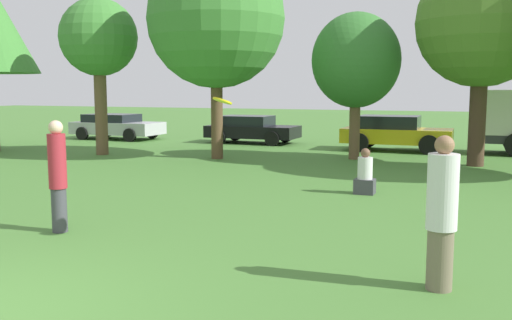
# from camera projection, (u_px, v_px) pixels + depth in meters

# --- Properties ---
(person_thrower) EXTENTS (0.29, 0.29, 1.84)m
(person_thrower) POSITION_uv_depth(u_px,v_px,m) (58.00, 175.00, 9.18)
(person_thrower) COLOR #3F3F47
(person_thrower) RESTS_ON ground
(person_catcher) EXTENTS (0.36, 0.36, 1.82)m
(person_catcher) POSITION_uv_depth(u_px,v_px,m) (442.00, 213.00, 6.51)
(person_catcher) COLOR #726651
(person_catcher) RESTS_ON ground
(frisbee) EXTENTS (0.30, 0.28, 0.15)m
(frisbee) POSITION_uv_depth(u_px,v_px,m) (222.00, 101.00, 8.01)
(frisbee) COLOR yellow
(bystander_sitting) EXTENTS (0.45, 0.37, 1.03)m
(bystander_sitting) POSITION_uv_depth(u_px,v_px,m) (365.00, 175.00, 12.64)
(bystander_sitting) COLOR #3F3F47
(bystander_sitting) RESTS_ON ground
(tree_1) EXTENTS (2.74, 2.74, 5.54)m
(tree_1) POSITION_uv_depth(u_px,v_px,m) (99.00, 39.00, 19.85)
(tree_1) COLOR brown
(tree_1) RESTS_ON ground
(tree_2) EXTENTS (4.56, 4.56, 6.93)m
(tree_2) POSITION_uv_depth(u_px,v_px,m) (216.00, 19.00, 18.57)
(tree_2) COLOR brown
(tree_2) RESTS_ON ground
(tree_3) EXTENTS (2.93, 2.93, 4.87)m
(tree_3) POSITION_uv_depth(u_px,v_px,m) (356.00, 61.00, 18.61)
(tree_3) COLOR brown
(tree_3) RESTS_ON ground
(tree_4) EXTENTS (3.91, 3.91, 6.30)m
(tree_4) POSITION_uv_depth(u_px,v_px,m) (482.00, 23.00, 16.78)
(tree_4) COLOR #473323
(tree_4) RESTS_ON ground
(parked_car_silver) EXTENTS (4.23, 2.14, 1.18)m
(parked_car_silver) POSITION_uv_depth(u_px,v_px,m) (116.00, 126.00, 26.60)
(parked_car_silver) COLOR #B2B2B7
(parked_car_silver) RESTS_ON ground
(parked_car_black) EXTENTS (3.97, 2.01, 1.20)m
(parked_car_black) POSITION_uv_depth(u_px,v_px,m) (251.00, 129.00, 24.62)
(parked_car_black) COLOR black
(parked_car_black) RESTS_ON ground
(parked_car_yellow) EXTENTS (4.09, 2.15, 1.34)m
(parked_car_yellow) POSITION_uv_depth(u_px,v_px,m) (395.00, 132.00, 21.55)
(parked_car_yellow) COLOR gold
(parked_car_yellow) RESTS_ON ground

